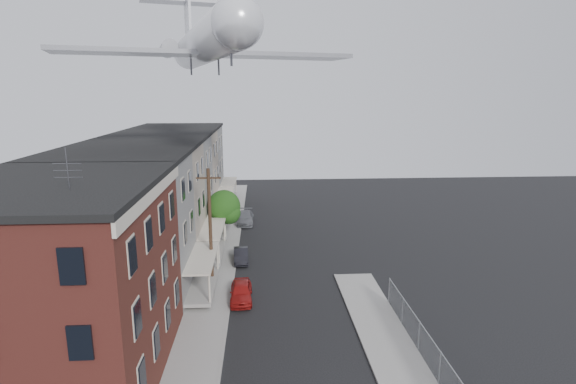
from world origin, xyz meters
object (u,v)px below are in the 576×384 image
object	(u,v)px
car_near	(241,292)
car_mid	(241,255)
street_tree	(225,208)
airplane	(205,43)
car_far	(245,218)
utility_pole	(210,226)

from	to	relation	value
car_near	car_mid	size ratio (longest dim) A/B	1.10
street_tree	airplane	xyz separation A→B (m)	(-0.65, -6.09, 14.61)
car_far	airplane	distance (m)	21.48
utility_pole	airplane	distance (m)	13.93
car_mid	street_tree	bearing A→B (deg)	104.10
street_tree	airplane	bearing A→B (deg)	-96.08
street_tree	car_near	bearing A→B (deg)	-81.14
street_tree	car_far	size ratio (longest dim) A/B	1.15
utility_pole	street_tree	distance (m)	10.00
street_tree	car_mid	xyz separation A→B (m)	(1.67, -5.35, -2.88)
car_mid	car_far	bearing A→B (deg)	86.73
street_tree	car_far	distance (m)	7.07
utility_pole	street_tree	size ratio (longest dim) A/B	1.73
utility_pole	car_near	xyz separation A→B (m)	(2.32, -2.87, -4.02)
car_mid	car_far	xyz separation A→B (m)	(0.00, 11.63, 0.08)
car_near	airplane	bearing A→B (deg)	110.04
car_mid	airplane	bearing A→B (deg)	-165.64
car_mid	car_far	size ratio (longest dim) A/B	0.77
airplane	car_mid	bearing A→B (deg)	17.63
street_tree	airplane	distance (m)	15.84
airplane	car_far	bearing A→B (deg)	79.37
car_far	airplane	bearing A→B (deg)	-100.20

